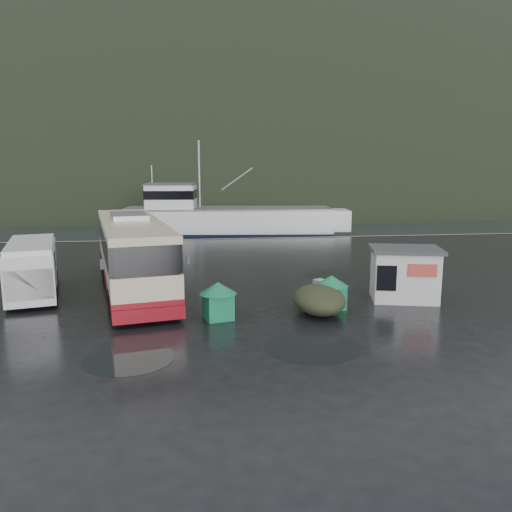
{
  "coord_description": "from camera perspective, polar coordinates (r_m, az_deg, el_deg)",
  "views": [
    {
      "loc": [
        -0.62,
        -22.51,
        6.13
      ],
      "look_at": [
        2.52,
        1.98,
        1.7
      ],
      "focal_mm": 35.0,
      "sensor_mm": 36.0,
      "label": 1
    }
  ],
  "objects": [
    {
      "name": "jersey_barrier_a",
      "position": [
        23.96,
        7.95,
        -4.76
      ],
      "size": [
        1.3,
        1.75,
        0.79
      ],
      "primitive_type": null,
      "rotation": [
        0.0,
        0.0,
        0.37
      ],
      "color": "#999993",
      "rests_on": "ground"
    },
    {
      "name": "ticket_kiosk",
      "position": [
        24.42,
        16.45,
        -4.8
      ],
      "size": [
        3.63,
        3.07,
        2.47
      ],
      "primitive_type": null,
      "rotation": [
        0.0,
        0.0,
        -0.24
      ],
      "color": "#BABAB5",
      "rests_on": "ground"
    },
    {
      "name": "white_van",
      "position": [
        26.46,
        -23.97,
        -4.12
      ],
      "size": [
        3.61,
        6.66,
        2.65
      ],
      "primitive_type": null,
      "rotation": [
        0.0,
        0.0,
        0.24
      ],
      "color": "silver",
      "rests_on": "ground"
    },
    {
      "name": "waste_bin_right",
      "position": [
        22.21,
        8.54,
        -5.96
      ],
      "size": [
        1.25,
        1.25,
        1.49
      ],
      "primitive_type": null,
      "rotation": [
        0.0,
        0.0,
        0.19
      ],
      "color": "#147147",
      "rests_on": "ground"
    },
    {
      "name": "quay_edge",
      "position": [
        42.96,
        -6.42,
        1.9
      ],
      "size": [
        160.0,
        0.6,
        1.5
      ],
      "primitive_type": "cube",
      "color": "#999993",
      "rests_on": "ground"
    },
    {
      "name": "dome_tent",
      "position": [
        21.47,
        7.18,
        -6.5
      ],
      "size": [
        2.23,
        3.09,
        1.19
      ],
      "primitive_type": null,
      "rotation": [
        0.0,
        0.0,
        -0.02
      ],
      "color": "#2A301C",
      "rests_on": "ground"
    },
    {
      "name": "ground",
      "position": [
        23.34,
        -5.56,
        -5.1
      ],
      "size": [
        160.0,
        160.0,
        0.0
      ],
      "primitive_type": "plane",
      "color": "black",
      "rests_on": "ground"
    },
    {
      "name": "harbor_water",
      "position": [
        132.66,
        -7.1,
        7.44
      ],
      "size": [
        300.0,
        180.0,
        0.02
      ],
      "primitive_type": "cube",
      "color": "black",
      "rests_on": "ground"
    },
    {
      "name": "puddles",
      "position": [
        20.83,
        -0.34,
        -6.93
      ],
      "size": [
        12.72,
        14.45,
        0.01
      ],
      "color": "black",
      "rests_on": "ground"
    },
    {
      "name": "coach_bus",
      "position": [
        26.31,
        -13.78,
        -3.6
      ],
      "size": [
        5.87,
        13.71,
        3.77
      ],
      "primitive_type": null,
      "rotation": [
        0.0,
        0.0,
        0.2
      ],
      "color": "#C5B295",
      "rests_on": "ground"
    },
    {
      "name": "headland",
      "position": [
        272.79,
        -5.14,
        8.84
      ],
      "size": [
        780.0,
        540.0,
        570.0
      ],
      "primitive_type": "ellipsoid",
      "color": "black",
      "rests_on": "ground"
    },
    {
      "name": "fishing_trawler",
      "position": [
        52.69,
        -3.21,
        3.47
      ],
      "size": [
        25.8,
        8.07,
        10.15
      ],
      "primitive_type": null,
      "rotation": [
        0.0,
        0.0,
        -0.1
      ],
      "color": "silver",
      "rests_on": "ground"
    },
    {
      "name": "waste_bin_left",
      "position": [
        20.62,
        -4.31,
        -7.15
      ],
      "size": [
        1.33,
        1.33,
        1.53
      ],
      "primitive_type": null,
      "rotation": [
        0.0,
        0.0,
        0.24
      ],
      "color": "#147147",
      "rests_on": "ground"
    },
    {
      "name": "jersey_barrier_b",
      "position": [
        24.58,
        17.99,
        -4.78
      ],
      "size": [
        1.06,
        1.74,
        0.82
      ],
      "primitive_type": null,
      "rotation": [
        0.0,
        0.0,
        0.15
      ],
      "color": "#999993",
      "rests_on": "ground"
    }
  ]
}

